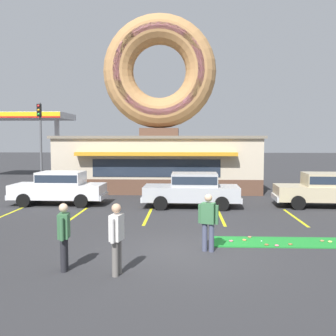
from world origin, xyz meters
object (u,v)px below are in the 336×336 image
object	(u,v)px
pedestrian_hooded_kid	(117,236)
trash_bin	(42,186)
car_champagne	(325,188)
golf_ball	(262,241)
pedestrian_leather_jacket_man	(208,220)
car_silver	(192,189)
pedestrian_blue_sweater_man	(64,234)
traffic_light_pole	(40,132)
car_white	(59,187)

from	to	relation	value
pedestrian_hooded_kid	trash_bin	distance (m)	14.71
car_champagne	golf_ball	bearing A→B (deg)	-122.52
pedestrian_leather_jacket_man	car_silver	bearing A→B (deg)	92.48
golf_ball	trash_bin	distance (m)	14.62
pedestrian_blue_sweater_man	pedestrian_hooded_kid	bearing A→B (deg)	-10.89
pedestrian_leather_jacket_man	trash_bin	world-z (taller)	pedestrian_leather_jacket_man
car_silver	trash_bin	bearing A→B (deg)	155.71
pedestrian_hooded_kid	traffic_light_pole	distance (m)	21.44
car_champagne	car_white	size ratio (longest dim) A/B	1.01
pedestrian_blue_sweater_man	pedestrian_hooded_kid	size ratio (longest dim) A/B	0.97
car_champagne	pedestrian_blue_sweater_man	xyz separation A→B (m)	(-9.46, -9.36, 0.04)
pedestrian_hooded_kid	traffic_light_pole	bearing A→B (deg)	114.89
pedestrian_leather_jacket_man	traffic_light_pole	size ratio (longest dim) A/B	0.28
pedestrian_hooded_kid	car_white	bearing A→B (deg)	114.80
car_white	pedestrian_leather_jacket_man	xyz separation A→B (m)	(6.76, -7.72, 0.03)
car_silver	pedestrian_blue_sweater_man	bearing A→B (deg)	-109.82
car_champagne	pedestrian_hooded_kid	world-z (taller)	pedestrian_hooded_kid
car_champagne	pedestrian_blue_sweater_man	distance (m)	13.31
car_silver	pedestrian_leather_jacket_man	xyz separation A→B (m)	(0.31, -7.24, 0.03)
traffic_light_pole	golf_ball	bearing A→B (deg)	-51.57
pedestrian_hooded_kid	golf_ball	bearing A→B (deg)	37.57
golf_ball	trash_bin	world-z (taller)	trash_bin
car_champagne	trash_bin	xyz separation A→B (m)	(-14.74, 3.53, -0.37)
golf_ball	car_silver	world-z (taller)	car_silver
golf_ball	traffic_light_pole	xyz separation A→B (m)	(-12.90, 16.26, 3.66)
car_silver	traffic_light_pole	size ratio (longest dim) A/B	0.79
car_silver	traffic_light_pole	xyz separation A→B (m)	(-10.88, 10.00, 2.84)
car_white	pedestrian_hooded_kid	size ratio (longest dim) A/B	2.71
trash_bin	traffic_light_pole	distance (m)	7.32
car_white	traffic_light_pole	world-z (taller)	traffic_light_pole
traffic_light_pole	car_silver	bearing A→B (deg)	-42.59
trash_bin	car_white	bearing A→B (deg)	-58.18
golf_ball	pedestrian_blue_sweater_man	bearing A→B (deg)	-152.17
car_white	pedestrian_hooded_kid	world-z (taller)	pedestrian_hooded_kid
car_silver	pedestrian_leather_jacket_man	world-z (taller)	pedestrian_leather_jacket_man
car_silver	pedestrian_leather_jacket_man	bearing A→B (deg)	-87.52
trash_bin	car_silver	bearing A→B (deg)	-24.29
trash_bin	traffic_light_pole	world-z (taller)	traffic_light_pole
golf_ball	car_white	bearing A→B (deg)	141.48
golf_ball	trash_bin	xyz separation A→B (m)	(-10.55, 10.10, 0.45)
golf_ball	pedestrian_blue_sweater_man	distance (m)	6.02
golf_ball	pedestrian_hooded_kid	bearing A→B (deg)	-142.43
car_silver	pedestrian_hooded_kid	distance (m)	9.48
car_silver	pedestrian_leather_jacket_man	distance (m)	7.25
pedestrian_leather_jacket_man	car_champagne	bearing A→B (deg)	52.10
car_silver	car_champagne	xyz separation A→B (m)	(6.21, 0.33, 0.00)
car_champagne	pedestrian_hooded_kid	xyz separation A→B (m)	(-8.14, -9.61, 0.07)
car_silver	pedestrian_blue_sweater_man	distance (m)	9.60
pedestrian_leather_jacket_man	golf_ball	bearing A→B (deg)	30.27
car_white	pedestrian_blue_sweater_man	world-z (taller)	pedestrian_blue_sweater_man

